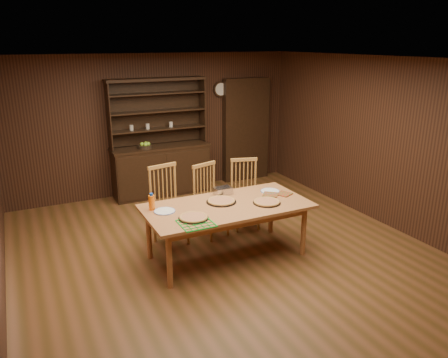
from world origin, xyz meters
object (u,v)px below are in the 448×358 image
chair_center (209,198)px  chair_right (245,191)px  juice_bottle (152,202)px  chair_left (167,202)px  dining_table (227,210)px  china_hutch (161,164)px

chair_center → chair_right: 0.64m
chair_right → juice_bottle: (-1.66, -0.56, 0.28)m
chair_center → chair_left: bearing=160.9°
chair_right → chair_left: bearing=-163.0°
chair_center → chair_right: chair_center is taller
dining_table → chair_left: (-0.55, 0.81, -0.07)m
chair_left → chair_center: (0.64, -0.02, -0.03)m
china_hutch → chair_left: bearing=-105.8°
chair_center → juice_bottle: (-1.02, -0.52, 0.27)m
china_hutch → juice_bottle: bearing=-110.4°
dining_table → chair_left: 0.98m
chair_right → china_hutch: bearing=125.3°
chair_right → chair_center: bearing=-159.8°
dining_table → chair_right: (0.73, 0.83, -0.11)m
chair_left → chair_right: 1.28m
chair_left → chair_center: bearing=-13.5°
dining_table → juice_bottle: size_ratio=9.74×
chair_left → chair_right: chair_left is taller
dining_table → chair_center: size_ratio=1.99×
dining_table → chair_center: (0.09, 0.78, -0.10)m
china_hutch → chair_left: china_hutch is taller
dining_table → juice_bottle: bearing=164.0°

